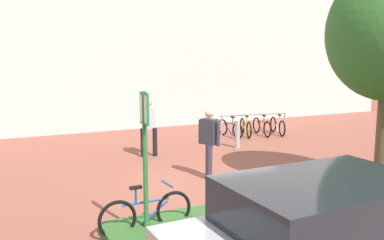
{
  "coord_description": "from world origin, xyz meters",
  "views": [
    {
      "loc": [
        -4.17,
        -8.45,
        3.0
      ],
      "look_at": [
        0.56,
        1.83,
        1.25
      ],
      "focal_mm": 39.38,
      "sensor_mm": 36.0,
      "label": 1
    }
  ],
  "objects_px": {
    "bike_at_sign": "(147,213)",
    "bike_rack_cluster": "(254,126)",
    "bollard_steel": "(237,134)",
    "person_shirt_white": "(149,124)",
    "person_suited_navy": "(209,139)",
    "parking_sign_post": "(145,143)",
    "car_silver_sedan": "(332,239)"
  },
  "relations": [
    {
      "from": "parking_sign_post",
      "to": "car_silver_sedan",
      "type": "bearing_deg",
      "value": -60.28
    },
    {
      "from": "bollard_steel",
      "to": "person_shirt_white",
      "type": "bearing_deg",
      "value": 177.74
    },
    {
      "from": "bike_rack_cluster",
      "to": "person_suited_navy",
      "type": "xyz_separation_m",
      "value": [
        -4.04,
        -4.21,
        0.64
      ]
    },
    {
      "from": "person_shirt_white",
      "to": "car_silver_sedan",
      "type": "bearing_deg",
      "value": -92.56
    },
    {
      "from": "parking_sign_post",
      "to": "person_shirt_white",
      "type": "height_order",
      "value": "parking_sign_post"
    },
    {
      "from": "person_shirt_white",
      "to": "parking_sign_post",
      "type": "bearing_deg",
      "value": -109.44
    },
    {
      "from": "bike_at_sign",
      "to": "person_shirt_white",
      "type": "distance_m",
      "value": 5.54
    },
    {
      "from": "bike_rack_cluster",
      "to": "bollard_steel",
      "type": "bearing_deg",
      "value": -136.36
    },
    {
      "from": "bollard_steel",
      "to": "car_silver_sedan",
      "type": "distance_m",
      "value": 8.54
    },
    {
      "from": "person_shirt_white",
      "to": "person_suited_navy",
      "type": "bearing_deg",
      "value": -77.4
    },
    {
      "from": "bike_at_sign",
      "to": "parking_sign_post",
      "type": "bearing_deg",
      "value": -111.29
    },
    {
      "from": "bike_rack_cluster",
      "to": "car_silver_sedan",
      "type": "height_order",
      "value": "car_silver_sedan"
    },
    {
      "from": "person_shirt_white",
      "to": "car_silver_sedan",
      "type": "relative_size",
      "value": 0.39
    },
    {
      "from": "parking_sign_post",
      "to": "car_silver_sedan",
      "type": "xyz_separation_m",
      "value": [
        1.52,
        -2.66,
        -0.83
      ]
    },
    {
      "from": "bike_at_sign",
      "to": "bike_rack_cluster",
      "type": "height_order",
      "value": "bike_at_sign"
    },
    {
      "from": "bollard_steel",
      "to": "bike_at_sign",
      "type": "bearing_deg",
      "value": -133.47
    },
    {
      "from": "bike_at_sign",
      "to": "bollard_steel",
      "type": "distance_m",
      "value": 6.99
    },
    {
      "from": "person_shirt_white",
      "to": "person_suited_navy",
      "type": "relative_size",
      "value": 1.0
    },
    {
      "from": "parking_sign_post",
      "to": "bike_at_sign",
      "type": "xyz_separation_m",
      "value": [
        0.05,
        0.12,
        -1.24
      ]
    },
    {
      "from": "parking_sign_post",
      "to": "bike_at_sign",
      "type": "relative_size",
      "value": 1.45
    },
    {
      "from": "bike_at_sign",
      "to": "bollard_steel",
      "type": "xyz_separation_m",
      "value": [
        4.81,
        5.08,
        0.1
      ]
    },
    {
      "from": "bike_rack_cluster",
      "to": "person_shirt_white",
      "type": "height_order",
      "value": "person_shirt_white"
    },
    {
      "from": "person_suited_navy",
      "to": "car_silver_sedan",
      "type": "distance_m",
      "value": 5.33
    },
    {
      "from": "bike_at_sign",
      "to": "person_suited_navy",
      "type": "height_order",
      "value": "person_suited_navy"
    },
    {
      "from": "bike_rack_cluster",
      "to": "bollard_steel",
      "type": "xyz_separation_m",
      "value": [
        -1.67,
        -1.59,
        0.1
      ]
    },
    {
      "from": "bike_rack_cluster",
      "to": "person_shirt_white",
      "type": "bearing_deg",
      "value": -162.41
    },
    {
      "from": "person_shirt_white",
      "to": "car_silver_sedan",
      "type": "xyz_separation_m",
      "value": [
        -0.36,
        -7.97,
        -0.23
      ]
    },
    {
      "from": "person_shirt_white",
      "to": "bike_at_sign",
      "type": "bearing_deg",
      "value": -109.39
    },
    {
      "from": "parking_sign_post",
      "to": "car_silver_sedan",
      "type": "relative_size",
      "value": 0.56
    },
    {
      "from": "bike_rack_cluster",
      "to": "person_suited_navy",
      "type": "height_order",
      "value": "person_suited_navy"
    },
    {
      "from": "person_suited_navy",
      "to": "car_silver_sedan",
      "type": "height_order",
      "value": "person_suited_navy"
    },
    {
      "from": "bike_rack_cluster",
      "to": "bollard_steel",
      "type": "height_order",
      "value": "bollard_steel"
    }
  ]
}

